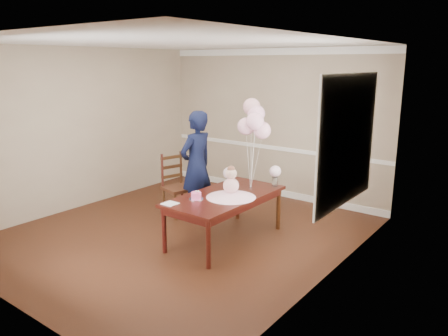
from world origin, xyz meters
TOP-DOWN VIEW (x-y plane):
  - floor at (0.00, 0.00)m, footprint 4.50×5.00m
  - ceiling at (0.00, 0.00)m, footprint 4.50×5.00m
  - wall_back at (0.00, 2.50)m, footprint 4.50×0.02m
  - wall_front at (0.00, -2.50)m, footprint 4.50×0.02m
  - wall_left at (-2.25, 0.00)m, footprint 0.02×5.00m
  - wall_right at (2.25, 0.00)m, footprint 0.02×5.00m
  - chair_rail_trim at (0.00, 2.49)m, footprint 4.50×0.02m
  - crown_molding at (0.00, 2.49)m, footprint 4.50×0.02m
  - baseboard_trim at (0.00, 2.49)m, footprint 4.50×0.02m
  - window_frame at (2.23, 0.50)m, footprint 0.02×1.66m
  - window_blinds at (2.21, 0.50)m, footprint 0.01×1.50m
  - dining_table_top at (0.65, 0.19)m, footprint 0.91×1.79m
  - table_apron at (0.65, 0.19)m, footprint 0.82×1.70m
  - table_leg_fl at (0.27, -0.63)m, footprint 0.06×0.06m
  - table_leg_fr at (1.02, -0.63)m, footprint 0.06×0.06m
  - table_leg_bl at (0.29, 1.02)m, footprint 0.06×0.06m
  - table_leg_br at (1.03, 1.01)m, footprint 0.06×0.06m
  - baby_skirt at (0.79, 0.15)m, footprint 0.68×0.68m
  - baby_torso at (0.79, 0.15)m, footprint 0.21×0.21m
  - baby_head at (0.79, 0.15)m, footprint 0.15×0.15m
  - baby_hair at (0.79, 0.15)m, footprint 0.11×0.11m
  - cake_platter at (0.47, -0.21)m, footprint 0.20×0.20m
  - birthday_cake at (0.47, -0.21)m, footprint 0.13×0.13m
  - cake_flower_a at (0.47, -0.21)m, footprint 0.03×0.03m
  - cake_flower_b at (0.50, -0.19)m, footprint 0.03×0.03m
  - rose_vase_near at (0.52, 0.46)m, footprint 0.09×0.09m
  - roses_near at (0.52, 0.46)m, footprint 0.17×0.17m
  - rose_vase_far at (1.00, 0.95)m, footprint 0.09×0.09m
  - roses_far at (1.00, 0.95)m, footprint 0.17×0.17m
  - napkin at (0.33, -0.56)m, footprint 0.18×0.18m
  - balloon_weight at (0.75, 0.68)m, footprint 0.04×0.04m
  - balloon_a at (0.66, 0.68)m, footprint 0.25×0.25m
  - balloon_b at (0.84, 0.64)m, footprint 0.25×0.25m
  - balloon_c at (0.76, 0.77)m, footprint 0.25×0.25m
  - balloon_d at (0.68, 0.79)m, footprint 0.25×0.25m
  - balloon_e at (0.88, 0.75)m, footprint 0.25×0.25m
  - balloon_ribbon_a at (0.70, 0.68)m, footprint 0.08×0.00m
  - balloon_ribbon_b at (0.79, 0.66)m, footprint 0.09×0.05m
  - balloon_ribbon_c at (0.76, 0.73)m, footprint 0.02×0.08m
  - balloon_ribbon_d at (0.71, 0.74)m, footprint 0.07×0.09m
  - balloon_ribbon_e at (0.81, 0.72)m, footprint 0.13×0.06m
  - dining_chair_seat at (-0.60, 0.59)m, footprint 0.53×0.53m
  - chair_leg_fl at (-0.81, 0.46)m, footprint 0.05×0.05m
  - chair_leg_fr at (-0.47, 0.37)m, footprint 0.05×0.05m
  - chair_leg_bl at (-0.72, 0.81)m, footprint 0.05×0.05m
  - chair_leg_br at (-0.38, 0.71)m, footprint 0.05×0.05m
  - chair_back_post_l at (-0.83, 0.47)m, footprint 0.05×0.05m
  - chair_back_post_r at (-0.74, 0.81)m, footprint 0.05×0.05m
  - chair_slat_low at (-0.79, 0.64)m, footprint 0.13×0.39m
  - chair_slat_mid at (-0.79, 0.64)m, footprint 0.13×0.39m
  - chair_slat_top at (-0.79, 0.64)m, footprint 0.13×0.39m
  - woman at (-0.24, 0.63)m, footprint 0.46×0.65m

SIDE VIEW (x-z plane):
  - floor at x=0.00m, z-range 0.00..0.00m
  - baseboard_trim at x=0.00m, z-range 0.00..0.12m
  - chair_leg_fl at x=-0.81m, z-range 0.00..0.43m
  - chair_leg_fr at x=-0.47m, z-range 0.00..0.43m
  - chair_leg_bl at x=-0.72m, z-range 0.00..0.43m
  - chair_leg_br at x=-0.38m, z-range 0.00..0.43m
  - table_leg_fl at x=0.27m, z-range 0.00..0.62m
  - table_leg_fr at x=1.02m, z-range 0.00..0.62m
  - table_leg_bl at x=0.29m, z-range 0.00..0.62m
  - table_leg_br at x=1.03m, z-range 0.00..0.62m
  - dining_chair_seat at x=-0.60m, z-range 0.42..0.47m
  - table_apron at x=0.65m, z-range 0.54..0.62m
  - chair_slat_low at x=-0.79m, z-range 0.59..0.64m
  - dining_table_top at x=0.65m, z-range 0.62..0.67m
  - cake_platter at x=0.47m, z-range 0.67..0.68m
  - napkin at x=0.33m, z-range 0.67..0.68m
  - balloon_weight at x=0.75m, z-range 0.67..0.69m
  - baby_skirt at x=0.79m, z-range 0.67..0.76m
  - birthday_cake at x=0.47m, z-range 0.68..0.77m
  - chair_back_post_l at x=-0.83m, z-range 0.45..1.01m
  - chair_back_post_r at x=-0.74m, z-range 0.45..1.01m
  - rose_vase_near at x=0.52m, z-range 0.67..0.81m
  - rose_vase_far at x=1.00m, z-range 0.67..0.81m
  - chair_slat_mid at x=-0.79m, z-range 0.75..0.80m
  - cake_flower_a at x=0.47m, z-range 0.77..0.79m
  - cake_flower_b at x=0.50m, z-range 0.77..0.79m
  - baby_torso at x=0.79m, z-range 0.72..0.94m
  - woman at x=-0.24m, z-range 0.00..1.73m
  - chair_rail_trim at x=0.00m, z-range 0.86..0.94m
  - roses_near at x=0.52m, z-range 0.82..0.99m
  - roses_far at x=1.00m, z-range 0.82..0.99m
  - chair_slat_top at x=-0.79m, z-range 0.90..0.95m
  - baby_head at x=0.79m, z-range 0.92..1.07m
  - balloon_ribbon_e at x=0.81m, z-range 0.68..1.38m
  - baby_hair at x=0.79m, z-range 1.00..1.11m
  - balloon_ribbon_a at x=0.70m, z-range 0.68..1.43m
  - balloon_ribbon_b at x=0.79m, z-range 0.68..1.51m
  - balloon_ribbon_c at x=0.76m, z-range 0.68..1.60m
  - balloon_ribbon_d at x=0.71m, z-range 0.68..1.69m
  - wall_back at x=0.00m, z-range 0.00..2.70m
  - wall_front at x=0.00m, z-range 0.00..2.70m
  - wall_left at x=-2.25m, z-range 0.00..2.70m
  - wall_right at x=2.25m, z-range 0.00..2.70m
  - balloon_e at x=0.88m, z-range 1.39..1.64m
  - window_frame at x=2.23m, z-range 0.77..2.33m
  - window_blinds at x=2.21m, z-range 0.85..2.25m
  - balloon_a at x=0.66m, z-range 1.44..1.69m
  - balloon_b at x=0.84m, z-range 1.53..1.77m
  - balloon_c at x=0.76m, z-range 1.61..1.86m
  - balloon_d at x=0.68m, z-range 1.70..1.95m
  - crown_molding at x=0.00m, z-range 2.57..2.69m
  - ceiling at x=0.00m, z-range 2.69..2.71m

